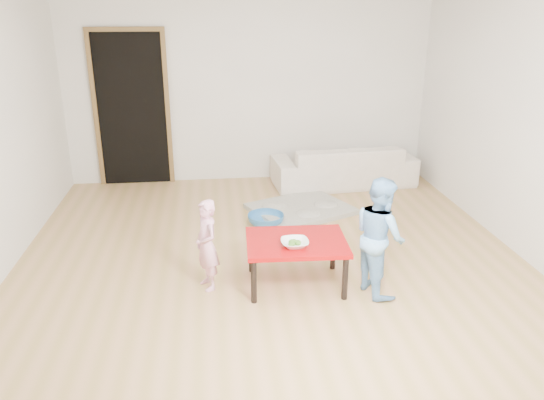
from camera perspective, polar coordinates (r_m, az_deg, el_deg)
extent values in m
cube|color=#A78647|center=(5.44, -0.25, -5.69)|extent=(5.00, 5.00, 0.01)
cube|color=silver|center=(7.45, -2.47, 11.97)|extent=(5.00, 0.02, 2.60)
cube|color=silver|center=(5.83, 25.18, 7.69)|extent=(0.02, 5.00, 2.60)
imported|color=silver|center=(7.44, 7.70, 3.77)|extent=(1.99, 0.91, 0.57)
cube|color=orange|center=(7.21, 5.24, 4.52)|extent=(0.47, 0.44, 0.11)
imported|color=white|center=(4.55, 2.46, -4.67)|extent=(0.24, 0.24, 0.06)
imported|color=pink|center=(4.67, -7.03, -4.84)|extent=(0.30, 0.35, 0.83)
imported|color=#5EA3DA|center=(4.64, 11.50, -3.80)|extent=(0.50, 0.58, 1.05)
imported|color=#2C6BA9|center=(6.07, -0.67, -2.15)|extent=(0.42, 0.42, 0.13)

